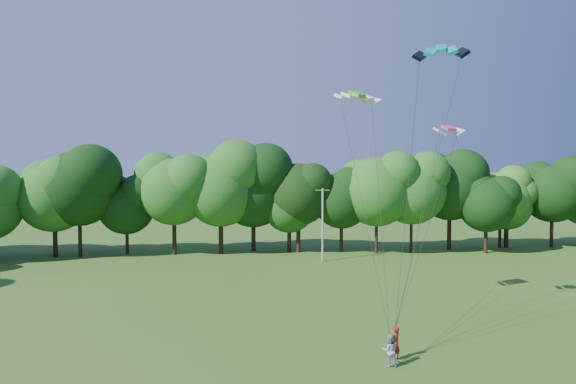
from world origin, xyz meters
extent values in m
cylinder|color=#AAABA2|center=(4.81, 30.26, 4.03)|extent=(0.20, 0.20, 8.05)
cube|color=#AAABA2|center=(4.81, 30.26, 7.85)|extent=(1.61, 0.31, 0.08)
imported|color=#A12314|center=(3.73, 3.98, 0.87)|extent=(0.76, 0.70, 1.75)
imported|color=#9DB4DA|center=(3.19, 3.25, 0.81)|extent=(0.85, 0.70, 1.63)
cube|color=#05998B|center=(6.92, 6.03, 16.60)|extent=(3.02, 2.23, 0.74)
cube|color=green|center=(3.55, 11.30, 14.94)|extent=(3.31, 2.24, 0.65)
cube|color=#EE428A|center=(9.47, 10.22, 12.64)|extent=(2.06, 1.15, 0.45)
cylinder|color=black|center=(-26.17, 37.80, 1.86)|extent=(0.39, 0.39, 3.72)
ellipsoid|color=#164814|center=(-26.17, 37.80, 6.77)|extent=(7.44, 7.44, 8.12)
cylinder|color=#341E14|center=(2.92, 36.22, 2.11)|extent=(0.45, 0.45, 4.21)
ellipsoid|color=black|center=(2.92, 36.22, 7.66)|extent=(8.42, 8.42, 9.19)
cylinder|color=#312413|center=(29.59, 36.91, 1.99)|extent=(0.49, 0.49, 3.97)
ellipsoid|color=#356820|center=(29.59, 36.91, 7.22)|extent=(7.94, 7.94, 8.66)
camera|label=1|loc=(-4.24, -18.14, 9.61)|focal=28.00mm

